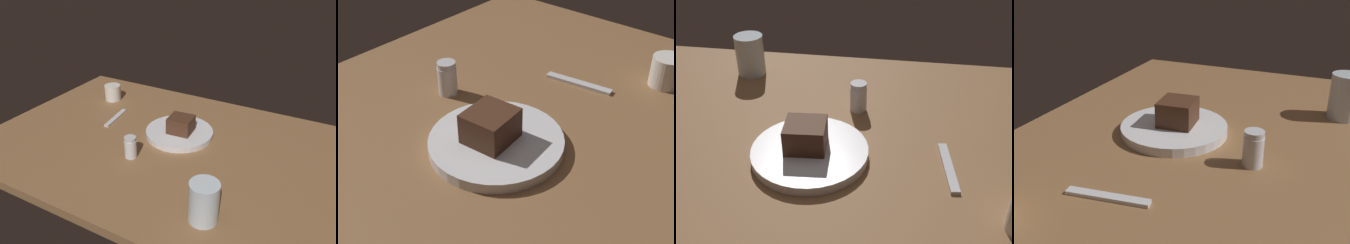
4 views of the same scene
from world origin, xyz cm
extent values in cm
cube|color=brown|center=(0.00, 0.00, 1.50)|extent=(120.00, 84.00, 3.00)
cylinder|color=silver|center=(3.59, 7.39, 4.03)|extent=(24.03, 24.03, 2.06)
cube|color=#472819|center=(4.42, 6.84, 7.90)|extent=(8.83, 8.37, 5.68)
cylinder|color=silver|center=(-3.87, -12.46, 6.03)|extent=(4.05, 4.05, 6.07)
cylinder|color=silver|center=(-3.87, -12.46, 9.67)|extent=(3.85, 3.85, 1.20)
cylinder|color=silver|center=(-36.30, 21.25, 6.31)|extent=(6.88, 6.88, 6.63)
cube|color=silver|center=(-24.39, 6.96, 3.35)|extent=(3.76, 15.11, 0.70)
camera|label=1|loc=(51.96, -88.70, 65.75)|focal=36.85mm
camera|label=2|loc=(50.06, 48.33, 52.58)|focal=47.47mm
camera|label=3|loc=(-13.96, 73.99, 56.72)|focal=44.97mm
camera|label=4|loc=(-70.24, -26.28, 41.20)|focal=42.21mm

